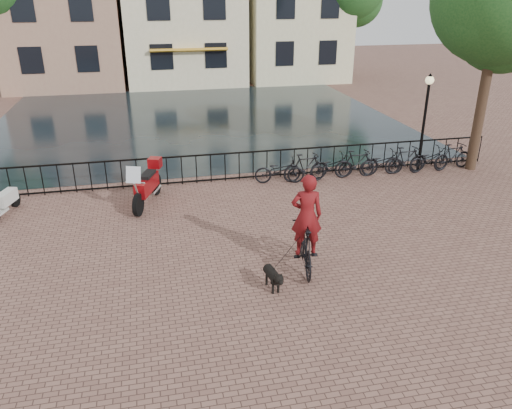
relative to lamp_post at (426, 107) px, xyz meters
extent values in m
plane|color=brown|center=(-7.20, -7.60, -2.38)|extent=(100.00, 100.00, 0.00)
plane|color=black|center=(-7.20, 9.70, -2.38)|extent=(20.00, 20.00, 0.00)
cube|color=black|center=(-7.20, 0.40, -1.38)|extent=(20.00, 0.05, 0.05)
cube|color=black|center=(-7.20, 0.40, -2.30)|extent=(20.00, 0.05, 0.05)
cube|color=beige|center=(-6.70, 22.40, 3.12)|extent=(8.00, 9.00, 11.00)
cube|color=gold|center=(-6.70, 17.70, 0.22)|extent=(5.00, 0.60, 0.15)
cylinder|color=black|center=(-18.20, 19.40, 0.77)|extent=(0.36, 0.36, 6.30)
cylinder|color=black|center=(2.00, -0.30, 0.42)|extent=(0.36, 0.36, 5.60)
cylinder|color=black|center=(4.80, 19.40, 0.60)|extent=(0.36, 0.36, 5.95)
cylinder|color=black|center=(0.00, 0.00, -0.78)|extent=(0.10, 0.10, 3.20)
sphere|color=beige|center=(0.00, 0.00, 0.92)|extent=(0.30, 0.30, 0.30)
imported|color=black|center=(-6.29, -5.91, -1.76)|extent=(0.93, 2.12, 1.23)
imported|color=maroon|center=(-6.29, -5.91, -0.78)|extent=(0.97, 0.72, 2.41)
imported|color=black|center=(-5.40, -0.20, -1.93)|extent=(1.79, 0.87, 0.90)
imported|color=black|center=(-4.45, -0.20, -1.88)|extent=(1.70, 0.63, 1.00)
imported|color=black|center=(-3.50, -0.20, -1.93)|extent=(1.78, 0.83, 0.90)
imported|color=black|center=(-2.55, -0.20, -1.88)|extent=(1.67, 0.48, 1.00)
imported|color=black|center=(-1.60, -0.20, -1.93)|extent=(1.73, 0.64, 0.90)
imported|color=black|center=(-0.65, -0.20, -1.88)|extent=(1.68, 0.54, 1.00)
imported|color=black|center=(0.30, -0.20, -1.93)|extent=(1.78, 0.84, 0.90)
imported|color=black|center=(1.25, -0.20, -1.88)|extent=(1.72, 0.74, 1.00)
camera|label=1|loc=(-9.69, -15.89, 3.82)|focal=35.00mm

